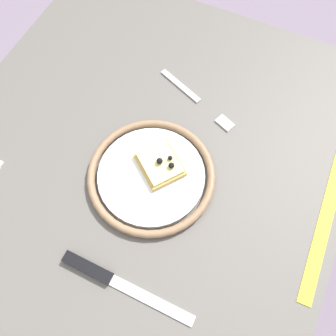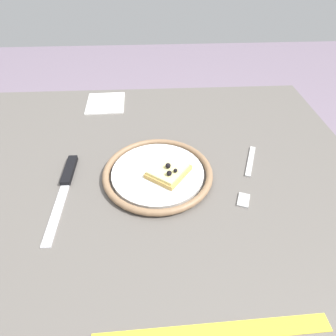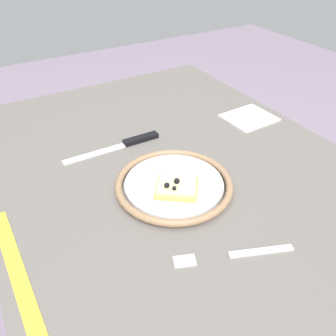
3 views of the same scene
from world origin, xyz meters
name	(u,v)px [view 3 (image 3 of 3)]	position (x,y,z in m)	size (l,w,h in m)	color
ground_plane	(172,333)	(0.00, 0.00, 0.00)	(6.00, 6.00, 0.00)	slate
dining_table	(174,195)	(0.00, 0.00, 0.62)	(1.05, 0.78, 0.70)	#5B5651
plate	(174,184)	(-0.06, 0.04, 0.71)	(0.24, 0.24, 0.02)	white
pizza_slice_near	(177,187)	(-0.08, 0.04, 0.72)	(0.11, 0.11, 0.03)	tan
knife	(129,143)	(0.14, 0.05, 0.70)	(0.02, 0.24, 0.01)	silver
fork	(233,255)	(-0.26, 0.05, 0.70)	(0.09, 0.19, 0.00)	silver
measuring_tape	(19,278)	(-0.12, 0.36, 0.70)	(0.33, 0.02, 0.00)	yellow
napkin	(249,118)	(0.09, -0.30, 0.70)	(0.11, 0.13, 0.00)	white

